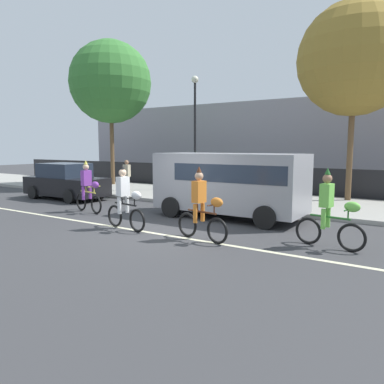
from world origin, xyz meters
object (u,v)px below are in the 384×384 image
object	(u,v)px
parade_cyclist_lime	(331,213)
parked_car_black	(66,182)
parked_van_grey	(231,180)
parade_cyclist_orange	(202,208)
parade_cyclist_zebra	(126,201)
pedestrian_onlooker	(127,176)
parade_cyclist_purple	(88,190)
street_lamp_post	(195,116)

from	to	relation	value
parade_cyclist_lime	parked_car_black	bearing A→B (deg)	170.41
parade_cyclist_lime	parked_van_grey	xyz separation A→B (m)	(-3.71, 2.09, 0.44)
parade_cyclist_lime	parked_van_grey	size ratio (longest dim) A/B	0.38
parade_cyclist_orange	parade_cyclist_zebra	bearing A→B (deg)	-177.07
parked_car_black	pedestrian_onlooker	world-z (taller)	pedestrian_onlooker
parade_cyclist_zebra	parade_cyclist_orange	xyz separation A→B (m)	(2.53, 0.13, 0.00)
parade_cyclist_lime	parade_cyclist_zebra	bearing A→B (deg)	-167.75
parade_cyclist_purple	parade_cyclist_orange	size ratio (longest dim) A/B	1.00
parade_cyclist_purple	parade_cyclist_orange	xyz separation A→B (m)	(5.68, -1.26, 0.00)
parade_cyclist_purple	parked_car_black	bearing A→B (deg)	152.78
parade_cyclist_lime	parked_car_black	size ratio (longest dim) A/B	0.47
parade_cyclist_lime	street_lamp_post	distance (m)	11.91
parade_cyclist_zebra	parked_van_grey	bearing A→B (deg)	61.95
parade_cyclist_orange	parked_van_grey	size ratio (longest dim) A/B	0.38
parade_cyclist_orange	pedestrian_onlooker	xyz separation A→B (m)	(-7.21, 4.94, 0.17)
parked_van_grey	street_lamp_post	world-z (taller)	street_lamp_post
parade_cyclist_lime	street_lamp_post	size ratio (longest dim) A/B	0.33
parade_cyclist_zebra	parade_cyclist_lime	size ratio (longest dim) A/B	1.00
parade_cyclist_lime	street_lamp_post	world-z (taller)	street_lamp_post
parade_cyclist_orange	street_lamp_post	world-z (taller)	street_lamp_post
parade_cyclist_zebra	parade_cyclist_orange	bearing A→B (deg)	2.93
parade_cyclist_lime	pedestrian_onlooker	bearing A→B (deg)	159.01
parade_cyclist_zebra	street_lamp_post	distance (m)	9.81
parade_cyclist_lime	parked_van_grey	world-z (taller)	parked_van_grey
parade_cyclist_purple	street_lamp_post	distance (m)	7.98
parade_cyclist_zebra	parked_car_black	world-z (taller)	parade_cyclist_zebra
parade_cyclist_zebra	pedestrian_onlooker	world-z (taller)	parade_cyclist_zebra
parade_cyclist_purple	parked_van_grey	size ratio (longest dim) A/B	0.38
parade_cyclist_zebra	parade_cyclist_orange	distance (m)	2.53
parade_cyclist_purple	parade_cyclist_zebra	bearing A→B (deg)	-23.75
parade_cyclist_lime	pedestrian_onlooker	xyz separation A→B (m)	(-10.13, 3.89, 0.17)
parked_van_grey	parked_car_black	bearing A→B (deg)	-179.84
parade_cyclist_lime	pedestrian_onlooker	size ratio (longest dim) A/B	1.19
parade_cyclist_lime	parked_car_black	world-z (taller)	parade_cyclist_lime
parked_van_grey	parade_cyclist_orange	bearing A→B (deg)	-75.97
parade_cyclist_purple	street_lamp_post	size ratio (longest dim) A/B	0.33
parade_cyclist_purple	parade_cyclist_lime	world-z (taller)	same
parade_cyclist_purple	parked_car_black	world-z (taller)	parade_cyclist_purple
parade_cyclist_orange	parade_cyclist_lime	distance (m)	3.11
parade_cyclist_purple	street_lamp_post	world-z (taller)	street_lamp_post
parade_cyclist_purple	parade_cyclist_orange	bearing A→B (deg)	-12.49
street_lamp_post	parade_cyclist_orange	bearing A→B (deg)	-56.22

